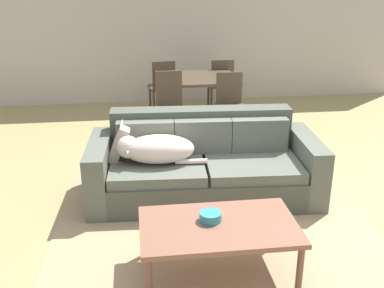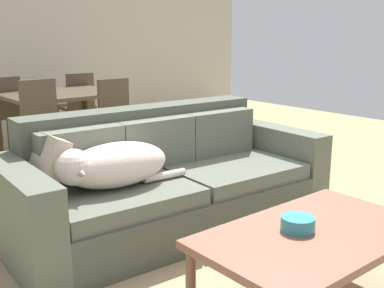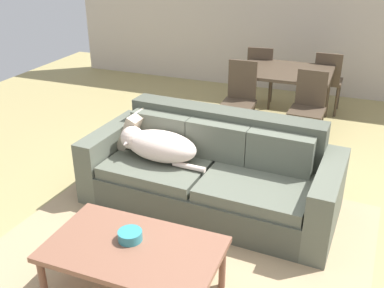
% 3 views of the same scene
% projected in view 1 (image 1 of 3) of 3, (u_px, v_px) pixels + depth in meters
% --- Properties ---
extents(ground_plane, '(10.00, 10.00, 0.00)m').
position_uv_depth(ground_plane, '(228.00, 202.00, 4.66)').
color(ground_plane, tan).
extents(back_partition, '(8.00, 0.12, 2.70)m').
position_uv_depth(back_partition, '(184.00, 24.00, 7.88)').
color(back_partition, beige).
rests_on(back_partition, ground).
extents(area_rug, '(3.07, 3.00, 0.01)m').
position_uv_depth(area_rug, '(218.00, 237.00, 4.04)').
color(area_rug, tan).
rests_on(area_rug, ground).
extents(couch, '(2.37, 1.10, 0.85)m').
position_uv_depth(couch, '(204.00, 165.00, 4.73)').
color(couch, '#4A4F43').
rests_on(couch, ground).
extents(dog_on_left_cushion, '(0.88, 0.39, 0.29)m').
position_uv_depth(dog_on_left_cushion, '(155.00, 149.00, 4.47)').
color(dog_on_left_cushion, beige).
rests_on(dog_on_left_cushion, couch).
extents(throw_pillow_by_left_arm, '(0.26, 0.38, 0.38)m').
position_uv_depth(throw_pillow_by_left_arm, '(119.00, 141.00, 4.62)').
color(throw_pillow_by_left_arm, '#BAAA8F').
rests_on(throw_pillow_by_left_arm, couch).
extents(coffee_table, '(1.19, 0.70, 0.44)m').
position_uv_depth(coffee_table, '(219.00, 229.00, 3.42)').
color(coffee_table, brown).
rests_on(coffee_table, ground).
extents(bowl_on_coffee_table, '(0.17, 0.17, 0.07)m').
position_uv_depth(bowl_on_coffee_table, '(210.00, 217.00, 3.44)').
color(bowl_on_coffee_table, teal).
rests_on(bowl_on_coffee_table, coffee_table).
extents(dining_table, '(1.18, 0.97, 0.74)m').
position_uv_depth(dining_table, '(196.00, 82.00, 6.73)').
color(dining_table, '#493A2B').
rests_on(dining_table, ground).
extents(dining_chair_near_left, '(0.41, 0.41, 0.95)m').
position_uv_depth(dining_chair_near_left, '(170.00, 104.00, 6.16)').
color(dining_chair_near_left, '#493A2B').
rests_on(dining_chair_near_left, ground).
extents(dining_chair_near_right, '(0.42, 0.42, 0.90)m').
position_uv_depth(dining_chair_near_right, '(230.00, 102.00, 6.31)').
color(dining_chair_near_right, '#493A2B').
rests_on(dining_chair_near_right, ground).
extents(dining_chair_far_left, '(0.45, 0.45, 0.91)m').
position_uv_depth(dining_chair_far_left, '(163.00, 85.00, 7.23)').
color(dining_chair_far_left, '#493A2B').
rests_on(dining_chair_far_left, ground).
extents(dining_chair_far_right, '(0.41, 0.41, 0.89)m').
position_uv_depth(dining_chair_far_right, '(221.00, 82.00, 7.41)').
color(dining_chair_far_right, '#493A2B').
rests_on(dining_chair_far_right, ground).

